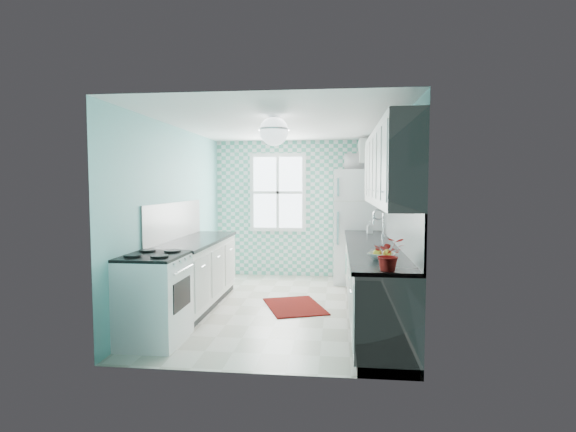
# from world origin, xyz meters

# --- Properties ---
(floor) EXTENTS (3.00, 4.40, 0.02)m
(floor) POSITION_xyz_m (0.00, 0.00, -0.01)
(floor) COLOR beige
(floor) RESTS_ON ground
(ceiling) EXTENTS (3.00, 4.40, 0.02)m
(ceiling) POSITION_xyz_m (0.00, 0.00, 2.51)
(ceiling) COLOR white
(ceiling) RESTS_ON wall_back
(wall_back) EXTENTS (3.00, 0.02, 2.50)m
(wall_back) POSITION_xyz_m (0.00, 2.21, 1.25)
(wall_back) COLOR #72C2C0
(wall_back) RESTS_ON floor
(wall_front) EXTENTS (3.00, 0.02, 2.50)m
(wall_front) POSITION_xyz_m (0.00, -2.21, 1.25)
(wall_front) COLOR #72C2C0
(wall_front) RESTS_ON floor
(wall_left) EXTENTS (0.02, 4.40, 2.50)m
(wall_left) POSITION_xyz_m (-1.51, 0.00, 1.25)
(wall_left) COLOR #72C2C0
(wall_left) RESTS_ON floor
(wall_right) EXTENTS (0.02, 4.40, 2.50)m
(wall_right) POSITION_xyz_m (1.51, 0.00, 1.25)
(wall_right) COLOR #72C2C0
(wall_right) RESTS_ON floor
(accent_wall) EXTENTS (3.00, 0.01, 2.50)m
(accent_wall) POSITION_xyz_m (0.00, 2.19, 1.25)
(accent_wall) COLOR #57B498
(accent_wall) RESTS_ON wall_back
(window) EXTENTS (1.04, 0.05, 1.44)m
(window) POSITION_xyz_m (-0.35, 2.16, 1.55)
(window) COLOR white
(window) RESTS_ON wall_back
(backsplash_right) EXTENTS (0.02, 3.60, 0.51)m
(backsplash_right) POSITION_xyz_m (1.49, -0.40, 1.20)
(backsplash_right) COLOR white
(backsplash_right) RESTS_ON wall_right
(backsplash_left) EXTENTS (0.02, 2.15, 0.51)m
(backsplash_left) POSITION_xyz_m (-1.49, -0.07, 1.20)
(backsplash_left) COLOR white
(backsplash_left) RESTS_ON wall_left
(upper_cabinets_right) EXTENTS (0.33, 3.20, 0.90)m
(upper_cabinets_right) POSITION_xyz_m (1.33, -0.60, 1.90)
(upper_cabinets_right) COLOR silver
(upper_cabinets_right) RESTS_ON wall_right
(upper_cabinet_fridge) EXTENTS (0.40, 0.74, 0.40)m
(upper_cabinet_fridge) POSITION_xyz_m (1.30, 1.83, 2.25)
(upper_cabinet_fridge) COLOR silver
(upper_cabinet_fridge) RESTS_ON wall_right
(ceiling_light) EXTENTS (0.34, 0.34, 0.35)m
(ceiling_light) POSITION_xyz_m (0.00, -0.80, 2.32)
(ceiling_light) COLOR silver
(ceiling_light) RESTS_ON ceiling
(base_cabinets_right) EXTENTS (0.60, 3.60, 0.90)m
(base_cabinets_right) POSITION_xyz_m (1.20, -0.40, 0.45)
(base_cabinets_right) COLOR white
(base_cabinets_right) RESTS_ON floor
(countertop_right) EXTENTS (0.63, 3.60, 0.04)m
(countertop_right) POSITION_xyz_m (1.19, -0.40, 0.92)
(countertop_right) COLOR black
(countertop_right) RESTS_ON base_cabinets_right
(base_cabinets_left) EXTENTS (0.60, 2.15, 0.90)m
(base_cabinets_left) POSITION_xyz_m (-1.20, -0.07, 0.45)
(base_cabinets_left) COLOR white
(base_cabinets_left) RESTS_ON floor
(countertop_left) EXTENTS (0.63, 2.15, 0.04)m
(countertop_left) POSITION_xyz_m (-1.19, -0.07, 0.92)
(countertop_left) COLOR black
(countertop_left) RESTS_ON base_cabinets_left
(fridge) EXTENTS (0.85, 0.84, 1.95)m
(fridge) POSITION_xyz_m (1.11, 1.79, 0.97)
(fridge) COLOR silver
(fridge) RESTS_ON floor
(stove) EXTENTS (0.62, 0.78, 0.94)m
(stove) POSITION_xyz_m (-1.20, -1.51, 0.49)
(stove) COLOR silver
(stove) RESTS_ON floor
(sink) EXTENTS (0.57, 0.48, 0.53)m
(sink) POSITION_xyz_m (1.20, 0.44, 0.93)
(sink) COLOR silver
(sink) RESTS_ON countertop_right
(rug) EXTENTS (1.01, 1.20, 0.02)m
(rug) POSITION_xyz_m (0.17, 0.03, 0.01)
(rug) COLOR maroon
(rug) RESTS_ON floor
(dish_towel) EXTENTS (0.03, 0.21, 0.31)m
(dish_towel) POSITION_xyz_m (0.89, 0.88, 0.48)
(dish_towel) COLOR #53BDB4
(dish_towel) RESTS_ON base_cabinets_right
(fruit_bowl) EXTENTS (0.37, 0.37, 0.07)m
(fruit_bowl) POSITION_xyz_m (1.20, -1.50, 0.97)
(fruit_bowl) COLOR white
(fruit_bowl) RESTS_ON countertop_right
(potted_plant) EXTENTS (0.27, 0.23, 0.30)m
(potted_plant) POSITION_xyz_m (1.20, -2.10, 1.09)
(potted_plant) COLOR red
(potted_plant) RESTS_ON countertop_right
(soap_bottle) EXTENTS (0.10, 0.10, 0.19)m
(soap_bottle) POSITION_xyz_m (1.25, 0.96, 1.04)
(soap_bottle) COLOR #93B6CB
(soap_bottle) RESTS_ON countertop_right
(microwave) EXTENTS (0.51, 0.36, 0.27)m
(microwave) POSITION_xyz_m (1.11, 1.79, 2.08)
(microwave) COLOR white
(microwave) RESTS_ON fridge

